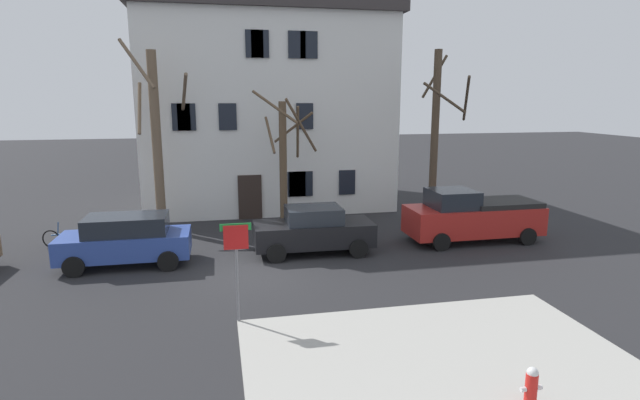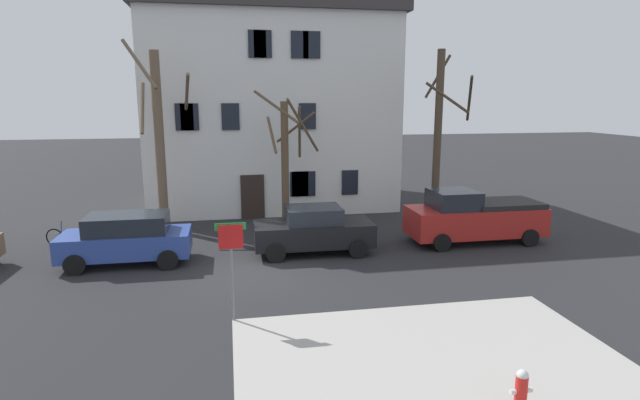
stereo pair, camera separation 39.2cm
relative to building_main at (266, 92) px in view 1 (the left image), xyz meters
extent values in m
plane|color=#262628|center=(-1.65, -11.57, -5.92)|extent=(120.00, 120.00, 0.00)
cube|color=#A8A59E|center=(1.84, -18.69, -5.86)|extent=(8.36, 6.82, 0.12)
cube|color=white|center=(0.00, 0.00, -1.12)|extent=(12.25, 7.80, 9.60)
cube|color=#2D231E|center=(-1.23, -3.95, -4.87)|extent=(1.10, 0.12, 2.10)
cube|color=black|center=(0.96, -3.94, -4.32)|extent=(0.80, 0.08, 1.20)
cube|color=black|center=(1.04, -3.94, -4.32)|extent=(0.80, 0.08, 1.20)
cube|color=black|center=(1.38, -3.94, -4.32)|extent=(0.80, 0.08, 1.20)
cube|color=black|center=(3.49, -3.94, -4.32)|extent=(0.80, 0.08, 1.20)
cube|color=black|center=(-4.16, -3.94, -1.12)|extent=(0.80, 0.08, 1.20)
cube|color=black|center=(-3.93, -3.94, -1.12)|extent=(0.80, 0.08, 1.20)
cube|color=black|center=(-2.13, -3.94, -1.12)|extent=(0.80, 0.08, 1.20)
cube|color=black|center=(1.41, -3.94, -1.12)|extent=(0.80, 0.08, 1.20)
cube|color=black|center=(-0.84, -3.94, 2.08)|extent=(0.80, 0.08, 1.20)
cube|color=black|center=(-0.59, -3.94, 2.08)|extent=(0.80, 0.08, 1.20)
cube|color=black|center=(1.08, -3.94, 2.08)|extent=(0.80, 0.08, 1.20)
cube|color=black|center=(1.63, -3.94, 2.08)|extent=(0.80, 0.08, 1.20)
cylinder|color=brown|center=(-5.12, -5.31, -2.15)|extent=(0.40, 0.40, 7.54)
cylinder|color=brown|center=(-5.61, -5.96, 1.03)|extent=(1.47, 1.16, 1.99)
cylinder|color=brown|center=(-3.90, -5.15, -0.07)|extent=(0.48, 2.52, 1.53)
cylinder|color=brown|center=(-5.71, -5.32, -0.70)|extent=(0.16, 1.30, 2.10)
cylinder|color=brown|center=(0.11, -5.93, -3.17)|extent=(0.32, 0.32, 5.50)
cylinder|color=brown|center=(-0.45, -6.04, -1.82)|extent=(0.35, 1.22, 1.50)
cylinder|color=brown|center=(0.68, -5.17, -1.57)|extent=(1.63, 1.27, 1.41)
cylinder|color=brown|center=(-0.30, -6.77, -0.65)|extent=(1.80, 0.95, 1.36)
cylinder|color=brown|center=(0.80, -6.66, -1.43)|extent=(1.60, 1.52, 2.28)
cylinder|color=brown|center=(0.74, -6.01, -1.74)|extent=(0.30, 1.38, 2.27)
cylinder|color=#4C3D2D|center=(7.08, -5.89, -2.05)|extent=(0.35, 0.35, 7.74)
cylinder|color=#4C3D2D|center=(7.17, -5.38, 0.66)|extent=(1.14, 0.33, 1.94)
cylinder|color=#4C3D2D|center=(7.02, -6.85, -0.29)|extent=(2.01, 0.23, 1.35)
cylinder|color=#4C3D2D|center=(8.25, -6.43, -0.35)|extent=(1.23, 2.47, 1.97)
cube|color=#2D4799|center=(-5.85, -9.82, -5.20)|extent=(4.28, 1.81, 0.80)
cube|color=#1E232B|center=(-5.76, -9.82, -4.50)|extent=(2.65, 1.59, 0.62)
cylinder|color=black|center=(-7.30, -10.71, -5.58)|extent=(0.68, 0.22, 0.68)
cylinder|color=black|center=(-7.30, -8.92, -5.58)|extent=(0.68, 0.22, 0.68)
cylinder|color=black|center=(-4.40, -10.72, -5.58)|extent=(0.68, 0.22, 0.68)
cylinder|color=black|center=(-4.39, -8.93, -5.58)|extent=(0.68, 0.22, 0.68)
cube|color=black|center=(0.70, -9.75, -5.19)|extent=(4.36, 1.84, 0.83)
cube|color=#1E232B|center=(0.70, -9.75, -4.48)|extent=(2.02, 1.59, 0.58)
cylinder|color=black|center=(-0.79, -10.62, -5.58)|extent=(0.68, 0.23, 0.68)
cylinder|color=black|center=(-0.77, -8.84, -5.58)|extent=(0.68, 0.23, 0.68)
cylinder|color=black|center=(2.16, -10.66, -5.58)|extent=(0.68, 0.23, 0.68)
cylinder|color=black|center=(2.18, -8.88, -5.58)|extent=(0.68, 0.23, 0.68)
cube|color=#AD231E|center=(7.24, -9.48, -5.06)|extent=(5.33, 1.98, 1.09)
cube|color=#1E232B|center=(6.28, -9.48, -4.16)|extent=(1.71, 1.74, 0.70)
cube|color=black|center=(8.41, -9.48, -4.41)|extent=(2.77, 1.90, 0.20)
cylinder|color=black|center=(5.43, -10.47, -5.58)|extent=(0.68, 0.22, 0.68)
cylinder|color=black|center=(5.43, -8.50, -5.58)|extent=(0.68, 0.22, 0.68)
cylinder|color=black|center=(9.05, -10.46, -5.58)|extent=(0.68, 0.22, 0.68)
cylinder|color=black|center=(9.05, -8.49, -5.58)|extent=(0.68, 0.22, 0.68)
cylinder|color=red|center=(2.72, -19.97, -5.48)|extent=(0.22, 0.22, 0.65)
sphere|color=silver|center=(2.72, -19.97, -5.14)|extent=(0.21, 0.21, 0.21)
cylinder|color=silver|center=(2.56, -19.97, -5.45)|extent=(0.10, 0.09, 0.09)
cylinder|color=silver|center=(2.88, -19.97, -5.45)|extent=(0.10, 0.09, 0.09)
cylinder|color=slate|center=(-2.30, -15.29, -4.62)|extent=(0.07, 0.07, 2.60)
cube|color=red|center=(-2.30, -15.31, -3.62)|extent=(0.60, 0.03, 0.60)
cube|color=#1E8C38|center=(-2.30, -15.27, -3.37)|extent=(0.76, 0.02, 0.18)
torus|color=black|center=(-7.99, -7.44, -5.57)|extent=(0.70, 0.24, 0.71)
torus|color=black|center=(-8.99, -7.15, -5.57)|extent=(0.70, 0.24, 0.71)
cylinder|color=#1E4C8C|center=(-8.49, -7.30, -5.35)|extent=(0.97, 0.32, 0.19)
cylinder|color=#1E4C8C|center=(-8.69, -7.24, -5.12)|extent=(0.10, 0.06, 0.45)
camera|label=1|loc=(-2.67, -27.17, -0.31)|focal=28.02mm
camera|label=2|loc=(-2.29, -27.25, -0.31)|focal=28.02mm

